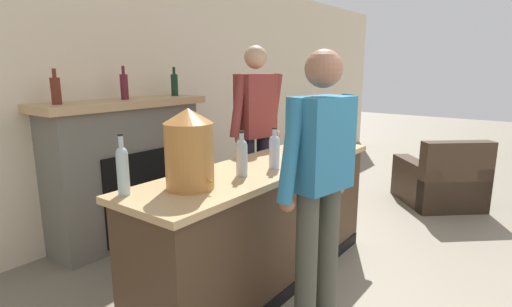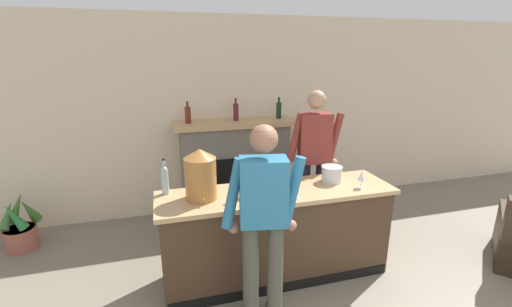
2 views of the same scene
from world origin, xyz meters
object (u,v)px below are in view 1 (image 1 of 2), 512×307
(ice_bucket_steel, at_px, (298,140))
(wine_bottle_merlot_tall, at_px, (242,156))
(person_customer, at_px, (319,188))
(wine_bottle_chardonnay_pale, at_px, (123,168))
(armchair_black, at_px, (441,184))
(wine_bottle_rose_blush, at_px, (274,150))
(wine_glass_front_right, at_px, (296,150))
(wine_glass_mid_counter, at_px, (334,136))
(person_bartender, at_px, (256,135))
(copper_dispenser, at_px, (189,149))
(fireplace_stone, at_px, (127,169))
(wine_glass_back_row, at_px, (176,163))

(ice_bucket_steel, bearing_deg, wine_bottle_merlot_tall, -171.23)
(person_customer, xyz_separation_m, wine_bottle_chardonnay_pale, (-0.71, 0.85, 0.13))
(armchair_black, relative_size, wine_bottle_rose_blush, 4.04)
(wine_bottle_chardonnay_pale, bearing_deg, wine_glass_front_right, -19.88)
(wine_bottle_rose_blush, relative_size, wine_glass_mid_counter, 1.72)
(person_bartender, height_order, wine_glass_mid_counter, person_bartender)
(copper_dispenser, distance_m, wine_bottle_chardonnay_pale, 0.39)
(wine_bottle_chardonnay_pale, distance_m, wine_bottle_merlot_tall, 0.76)
(wine_bottle_rose_blush, height_order, wine_glass_front_right, wine_bottle_rose_blush)
(person_customer, relative_size, wine_glass_front_right, 9.98)
(wine_bottle_merlot_tall, relative_size, wine_glass_mid_counter, 1.75)
(fireplace_stone, height_order, wine_bottle_chardonnay_pale, fireplace_stone)
(wine_glass_front_right, bearing_deg, wine_bottle_merlot_tall, 162.81)
(wine_bottle_merlot_tall, distance_m, wine_glass_mid_counter, 1.17)
(person_bartender, height_order, copper_dispenser, person_bartender)
(person_bartender, xyz_separation_m, ice_bucket_steel, (-0.02, -0.48, 0.00))
(ice_bucket_steel, height_order, wine_bottle_merlot_tall, wine_bottle_merlot_tall)
(wine_bottle_rose_blush, bearing_deg, armchair_black, -11.08)
(copper_dispenser, bearing_deg, person_customer, -58.23)
(ice_bucket_steel, bearing_deg, wine_bottle_chardonnay_pale, 175.54)
(copper_dispenser, bearing_deg, fireplace_stone, 67.24)
(person_customer, distance_m, copper_dispenser, 0.79)
(armchair_black, height_order, wine_glass_mid_counter, wine_glass_mid_counter)
(person_customer, relative_size, copper_dispenser, 3.68)
(fireplace_stone, distance_m, wine_glass_front_right, 1.83)
(wine_bottle_chardonnay_pale, distance_m, wine_glass_front_right, 1.24)
(person_bartender, height_order, wine_bottle_chardonnay_pale, person_bartender)
(wine_glass_front_right, bearing_deg, ice_bucket_steel, 29.20)
(wine_glass_mid_counter, bearing_deg, wine_bottle_merlot_tall, 175.57)
(armchair_black, xyz_separation_m, person_bartender, (-2.12, 1.23, 0.77))
(wine_glass_back_row, bearing_deg, wine_bottle_chardonnay_pale, -179.30)
(person_bartender, xyz_separation_m, wine_bottle_rose_blush, (-0.69, -0.68, 0.05))
(wine_bottle_rose_blush, distance_m, wine_bottle_merlot_tall, 0.30)
(armchair_black, height_order, ice_bucket_steel, ice_bucket_steel)
(fireplace_stone, distance_m, wine_glass_mid_counter, 1.99)
(armchair_black, bearing_deg, wine_bottle_chardonnay_pale, 166.88)
(person_customer, xyz_separation_m, wine_bottle_rose_blush, (0.29, 0.51, 0.11))
(armchair_black, relative_size, ice_bucket_steel, 5.47)
(copper_dispenser, relative_size, wine_bottle_rose_blush, 1.61)
(wine_glass_back_row, bearing_deg, person_bartender, 14.64)
(person_bartender, xyz_separation_m, wine_glass_back_row, (-1.30, -0.34, 0.02))
(ice_bucket_steel, relative_size, wine_bottle_chardonnay_pale, 0.63)
(wine_glass_mid_counter, bearing_deg, fireplace_stone, 117.61)
(wine_glass_back_row, bearing_deg, armchair_black, -14.66)
(armchair_black, xyz_separation_m, person_customer, (-3.10, 0.04, 0.71))
(person_customer, xyz_separation_m, wine_glass_mid_counter, (1.17, 0.48, 0.10))
(wine_bottle_chardonnay_pale, bearing_deg, armchair_black, -13.12)
(armchair_black, distance_m, copper_dispenser, 3.69)
(wine_glass_back_row, bearing_deg, wine_bottle_rose_blush, -29.58)
(person_customer, xyz_separation_m, copper_dispenser, (-0.40, 0.65, 0.22))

